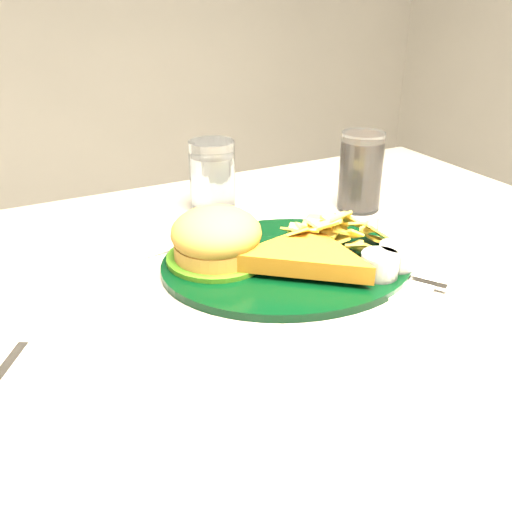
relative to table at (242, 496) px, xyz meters
The scene contains 6 objects.
table is the anchor object (origin of this frame).
dinner_plate 0.42m from the table, ahead, with size 0.33×0.27×0.07m, color black, non-canonical shape.
water_glass 0.50m from the table, 73.59° to the left, with size 0.07×0.07×0.11m, color silver.
cola_glass 0.54m from the table, 25.64° to the left, with size 0.07×0.07×0.13m, color black.
fork_napkin 0.43m from the table, 22.61° to the right, with size 0.13×0.17×0.01m, color white, non-canonical shape.
wrapped_straw 0.40m from the table, 101.01° to the left, with size 0.18×0.06×0.01m, color white, non-canonical shape.
Camera 1 is at (-0.27, -0.56, 1.09)m, focal length 40.00 mm.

